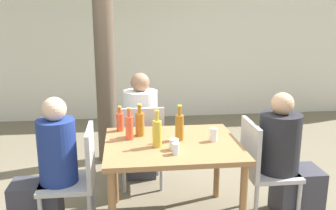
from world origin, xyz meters
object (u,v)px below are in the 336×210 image
(patio_chair_0, at_px, (77,174))
(oil_cruet_1, at_px, (157,133))
(person_seated_0, at_px, (48,174))
(person_seated_1, at_px, (287,162))
(soda_bottle_4, at_px, (120,121))
(drinking_glass_2, at_px, (174,144))
(amber_bottle_0, at_px, (140,123))
(amber_bottle_3, at_px, (179,127))
(patio_chair_1, at_px, (262,165))
(patio_chair_2, at_px, (142,142))
(dining_table_front, at_px, (172,153))
(drinking_glass_0, at_px, (213,134))
(drinking_glass_1, at_px, (176,149))
(soda_bottle_2, at_px, (129,127))
(person_seated_2, at_px, (141,132))

(patio_chair_0, relative_size, oil_cruet_1, 2.92)
(person_seated_0, height_order, person_seated_1, person_seated_0)
(soda_bottle_4, distance_m, drinking_glass_2, 0.69)
(amber_bottle_0, distance_m, amber_bottle_3, 0.36)
(oil_cruet_1, xyz_separation_m, amber_bottle_3, (0.20, 0.14, 0.00))
(patio_chair_1, relative_size, patio_chair_2, 1.00)
(dining_table_front, relative_size, drinking_glass_0, 9.67)
(amber_bottle_3, bearing_deg, person_seated_1, -3.69)
(patio_chair_2, xyz_separation_m, drinking_glass_1, (0.22, -0.96, 0.28))
(drinking_glass_0, bearing_deg, patio_chair_2, 129.40)
(soda_bottle_2, xyz_separation_m, amber_bottle_3, (0.42, -0.07, 0.01))
(drinking_glass_0, height_order, drinking_glass_1, drinking_glass_0)
(person_seated_1, height_order, drinking_glass_0, person_seated_1)
(patio_chair_0, bearing_deg, patio_chair_1, 90.00)
(amber_bottle_0, bearing_deg, person_seated_2, 87.21)
(oil_cruet_1, bearing_deg, drinking_glass_1, -54.79)
(patio_chair_1, distance_m, amber_bottle_3, 0.81)
(amber_bottle_3, xyz_separation_m, drinking_glass_0, (0.28, -0.06, -0.06))
(dining_table_front, xyz_separation_m, person_seated_1, (1.03, -0.00, -0.14))
(patio_chair_0, height_order, person_seated_2, person_seated_2)
(patio_chair_0, xyz_separation_m, patio_chair_1, (1.58, 0.00, 0.00))
(amber_bottle_0, xyz_separation_m, drinking_glass_2, (0.25, -0.38, -0.07))
(patio_chair_0, height_order, patio_chair_2, same)
(patio_chair_1, height_order, soda_bottle_4, soda_bottle_4)
(amber_bottle_0, bearing_deg, dining_table_front, -40.06)
(amber_bottle_0, height_order, soda_bottle_2, amber_bottle_0)
(patio_chair_2, bearing_deg, soda_bottle_4, 57.30)
(patio_chair_0, relative_size, person_seated_1, 0.78)
(soda_bottle_4, xyz_separation_m, drinking_glass_2, (0.43, -0.53, -0.05))
(person_seated_2, bearing_deg, drinking_glass_2, 101.23)
(dining_table_front, height_order, patio_chair_0, patio_chair_0)
(patio_chair_0, height_order, soda_bottle_2, soda_bottle_2)
(amber_bottle_0, height_order, drinking_glass_1, amber_bottle_0)
(dining_table_front, bearing_deg, amber_bottle_3, 41.57)
(amber_bottle_0, bearing_deg, patio_chair_2, 85.88)
(person_seated_2, xyz_separation_m, amber_bottle_3, (0.29, -0.87, 0.32))
(soda_bottle_4, relative_size, drinking_glass_1, 2.61)
(patio_chair_2, xyz_separation_m, amber_bottle_3, (0.29, -0.64, 0.36))
(dining_table_front, bearing_deg, drinking_glass_1, -91.45)
(person_seated_1, distance_m, drinking_glass_1, 1.10)
(patio_chair_2, xyz_separation_m, person_seated_1, (1.25, -0.70, 0.01))
(dining_table_front, bearing_deg, drinking_glass_2, -92.52)
(amber_bottle_0, distance_m, soda_bottle_2, 0.13)
(amber_bottle_0, height_order, amber_bottle_3, amber_bottle_3)
(dining_table_front, distance_m, amber_bottle_0, 0.39)
(drinking_glass_1, height_order, drinking_glass_2, same)
(oil_cruet_1, distance_m, drinking_glass_2, 0.17)
(soda_bottle_2, bearing_deg, oil_cruet_1, -43.54)
(amber_bottle_3, xyz_separation_m, drinking_glass_2, (-0.08, -0.22, -0.07))
(patio_chair_0, relative_size, patio_chair_2, 1.00)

